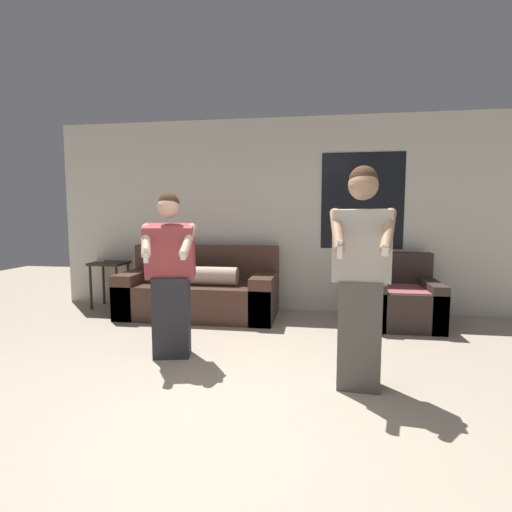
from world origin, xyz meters
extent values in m
plane|color=tan|center=(0.00, 0.00, 0.00)|extent=(14.00, 14.00, 0.00)
cube|color=beige|center=(0.00, 3.24, 1.35)|extent=(6.39, 0.06, 2.70)
cube|color=black|center=(1.21, 3.21, 1.55)|extent=(1.10, 0.01, 1.30)
cube|color=#472D23|center=(-0.95, 2.68, 0.22)|extent=(2.06, 0.96, 0.45)
cube|color=#472D23|center=(-0.95, 3.05, 0.69)|extent=(2.06, 0.22, 0.48)
cube|color=#472D23|center=(-1.84, 2.68, 0.29)|extent=(0.28, 0.96, 0.59)
cube|color=#472D23|center=(-0.06, 2.68, 0.29)|extent=(0.28, 0.96, 0.59)
cylinder|color=#CCB299|center=(-0.95, 2.56, 0.57)|extent=(1.10, 0.24, 0.24)
cube|color=#332823|center=(1.66, 2.65, 0.23)|extent=(0.85, 0.92, 0.46)
cube|color=#332823|center=(1.66, 3.01, 0.67)|extent=(0.85, 0.20, 0.41)
cube|color=#332823|center=(1.33, 2.65, 0.28)|extent=(0.18, 0.92, 0.56)
cube|color=#332823|center=(2.00, 2.65, 0.28)|extent=(0.18, 0.92, 0.56)
cube|color=#994C51|center=(1.66, 2.61, 0.47)|extent=(0.72, 0.73, 0.01)
cube|color=#332319|center=(-2.40, 2.97, 0.65)|extent=(0.48, 0.43, 0.04)
cylinder|color=#332319|center=(-2.60, 2.79, 0.32)|extent=(0.04, 0.04, 0.63)
cylinder|color=#332319|center=(-2.19, 2.79, 0.32)|extent=(0.04, 0.04, 0.63)
cylinder|color=#332319|center=(-2.60, 3.14, 0.32)|extent=(0.04, 0.04, 0.63)
cylinder|color=#332319|center=(-2.19, 3.14, 0.32)|extent=(0.04, 0.04, 0.63)
cube|color=beige|center=(-2.52, 2.95, 0.74)|extent=(0.10, 0.02, 0.17)
cube|color=#28282D|center=(-0.75, 1.16, 0.39)|extent=(0.38, 0.31, 0.78)
cube|color=#99383D|center=(-0.75, 1.13, 1.02)|extent=(0.51, 0.40, 0.53)
sphere|color=#DBAD8E|center=(-0.74, 1.11, 1.44)|extent=(0.20, 0.20, 0.20)
sphere|color=#3D2819|center=(-0.74, 1.12, 1.47)|extent=(0.19, 0.19, 0.19)
cylinder|color=#DBAD8E|center=(-0.90, 0.94, 1.13)|extent=(0.21, 0.36, 0.30)
cube|color=white|center=(-0.84, 0.80, 1.02)|extent=(0.04, 0.04, 0.13)
cylinder|color=#DBAD8E|center=(-0.53, 1.02, 1.13)|extent=(0.09, 0.36, 0.30)
cube|color=white|center=(-0.53, 0.87, 1.02)|extent=(0.05, 0.04, 0.08)
cube|color=#56514C|center=(0.96, 0.72, 0.43)|extent=(0.35, 0.27, 0.86)
cube|color=#ADA89E|center=(0.96, 0.71, 1.13)|extent=(0.46, 0.28, 0.56)
sphere|color=#A37A5B|center=(0.96, 0.71, 1.59)|extent=(0.23, 0.23, 0.23)
sphere|color=#3D2819|center=(0.96, 0.72, 1.63)|extent=(0.22, 0.22, 0.22)
cylinder|color=#A37A5B|center=(0.77, 0.58, 1.26)|extent=(0.11, 0.36, 0.32)
cube|color=white|center=(0.78, 0.43, 1.12)|extent=(0.04, 0.04, 0.13)
cylinder|color=#A37A5B|center=(1.13, 0.54, 1.26)|extent=(0.17, 0.37, 0.32)
cube|color=white|center=(1.09, 0.40, 1.12)|extent=(0.05, 0.04, 0.08)
camera|label=1|loc=(0.63, -2.43, 1.37)|focal=28.00mm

